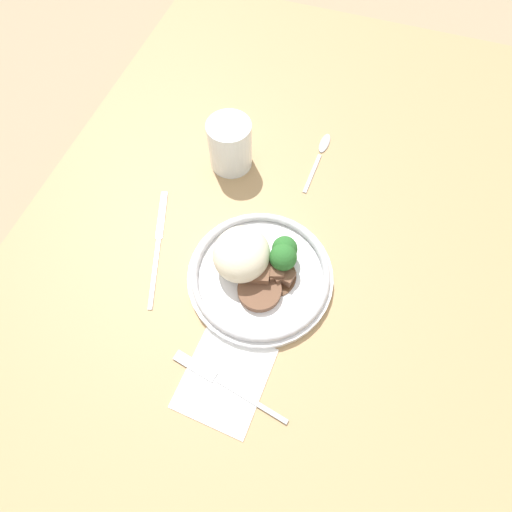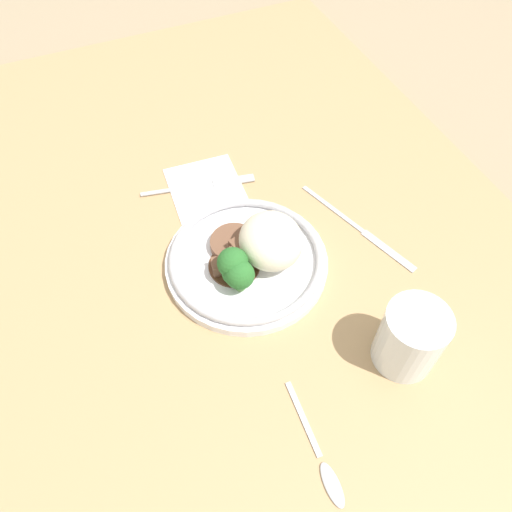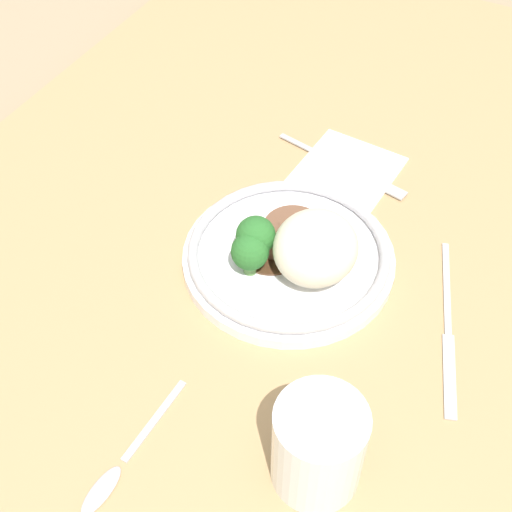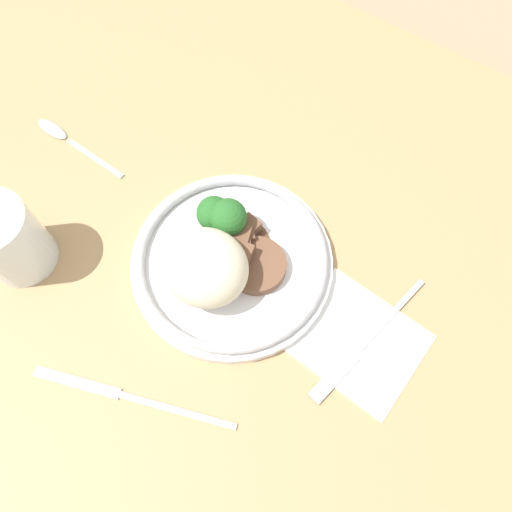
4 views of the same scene
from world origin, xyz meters
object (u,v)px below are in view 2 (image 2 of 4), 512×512
object	(u,v)px
fork	(210,184)
knife	(360,229)
juice_glass	(409,340)
spoon	(325,467)
plate	(251,255)

from	to	relation	value
fork	knife	size ratio (longest dim) A/B	0.86
juice_glass	spoon	xyz separation A→B (m)	(0.08, -0.16, -0.04)
plate	fork	bearing A→B (deg)	179.56
plate	knife	size ratio (longest dim) A/B	1.08
knife	juice_glass	bearing A→B (deg)	-34.73
juice_glass	spoon	world-z (taller)	juice_glass
plate	fork	world-z (taller)	plate
knife	spoon	xyz separation A→B (m)	(0.29, -0.22, 0.00)
fork	knife	bearing A→B (deg)	-33.96
plate	knife	bearing A→B (deg)	88.63
knife	spoon	world-z (taller)	spoon
plate	juice_glass	size ratio (longest dim) A/B	2.45
knife	spoon	size ratio (longest dim) A/B	1.43
fork	spoon	xyz separation A→B (m)	(0.48, -0.04, -0.00)
plate	juice_glass	bearing A→B (deg)	30.60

